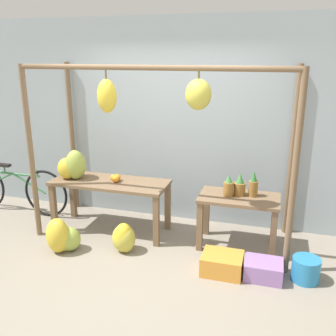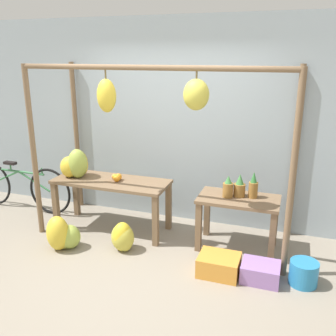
# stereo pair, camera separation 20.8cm
# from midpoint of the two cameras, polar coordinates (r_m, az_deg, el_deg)

# --- Properties ---
(ground_plane) EXTENTS (20.00, 20.00, 0.00)m
(ground_plane) POSITION_cam_midpoint_polar(r_m,az_deg,el_deg) (4.31, -6.33, -15.64)
(ground_plane) COLOR gray
(shop_wall_back) EXTENTS (8.00, 0.08, 2.80)m
(shop_wall_back) POSITION_cam_midpoint_polar(r_m,az_deg,el_deg) (5.21, -0.09, 6.90)
(shop_wall_back) COLOR #99A8B2
(shop_wall_back) RESTS_ON ground_plane
(stall_awning) EXTENTS (3.22, 1.16, 2.21)m
(stall_awning) POSITION_cam_midpoint_polar(r_m,az_deg,el_deg) (4.37, -2.79, 7.02)
(stall_awning) COLOR brown
(stall_awning) RESTS_ON ground_plane
(display_table_main) EXTENTS (1.55, 0.60, 0.71)m
(display_table_main) POSITION_cam_midpoint_polar(r_m,az_deg,el_deg) (5.05, -9.98, -3.18)
(display_table_main) COLOR brown
(display_table_main) RESTS_ON ground_plane
(display_table_side) EXTENTS (0.96, 0.55, 0.66)m
(display_table_side) POSITION_cam_midpoint_polar(r_m,az_deg,el_deg) (4.64, 9.44, -5.95)
(display_table_side) COLOR brown
(display_table_side) RESTS_ON ground_plane
(banana_pile_on_table) EXTENTS (0.44, 0.40, 0.40)m
(banana_pile_on_table) POSITION_cam_midpoint_polar(r_m,az_deg,el_deg) (5.18, -15.21, 0.37)
(banana_pile_on_table) COLOR yellow
(banana_pile_on_table) RESTS_ON display_table_main
(orange_pile) EXTENTS (0.15, 0.16, 0.09)m
(orange_pile) POSITION_cam_midpoint_polar(r_m,az_deg,el_deg) (4.98, -9.14, -1.54)
(orange_pile) COLOR orange
(orange_pile) RESTS_ON display_table_main
(pineapple_cluster) EXTENTS (0.40, 0.20, 0.32)m
(pineapple_cluster) POSITION_cam_midpoint_polar(r_m,az_deg,el_deg) (4.58, 9.65, -2.75)
(pineapple_cluster) COLOR olive
(pineapple_cluster) RESTS_ON display_table_side
(banana_pile_ground_left) EXTENTS (0.46, 0.42, 0.44)m
(banana_pile_ground_left) POSITION_cam_midpoint_polar(r_m,az_deg,el_deg) (4.84, -16.96, -10.12)
(banana_pile_ground_left) COLOR #9EB247
(banana_pile_ground_left) RESTS_ON ground_plane
(banana_pile_ground_right) EXTENTS (0.35, 0.34, 0.37)m
(banana_pile_ground_right) POSITION_cam_midpoint_polar(r_m,az_deg,el_deg) (4.65, -7.99, -10.60)
(banana_pile_ground_right) COLOR gold
(banana_pile_ground_right) RESTS_ON ground_plane
(fruit_crate_white) EXTENTS (0.44, 0.36, 0.22)m
(fruit_crate_white) POSITION_cam_midpoint_polar(r_m,az_deg,el_deg) (4.27, 6.83, -14.28)
(fruit_crate_white) COLOR orange
(fruit_crate_white) RESTS_ON ground_plane
(blue_bucket) EXTENTS (0.29, 0.29, 0.26)m
(blue_bucket) POSITION_cam_midpoint_polar(r_m,az_deg,el_deg) (4.32, 18.93, -14.43)
(blue_bucket) COLOR teal
(blue_bucket) RESTS_ON ground_plane
(parked_bicycle) EXTENTS (1.81, 0.08, 0.75)m
(parked_bicycle) POSITION_cam_midpoint_polar(r_m,az_deg,el_deg) (6.13, -23.26, -2.91)
(parked_bicycle) COLOR black
(parked_bicycle) RESTS_ON ground_plane
(fruit_crate_purple) EXTENTS (0.40, 0.32, 0.20)m
(fruit_crate_purple) POSITION_cam_midpoint_polar(r_m,az_deg,el_deg) (4.26, 12.95, -14.87)
(fruit_crate_purple) COLOR #9970B7
(fruit_crate_purple) RESTS_ON ground_plane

